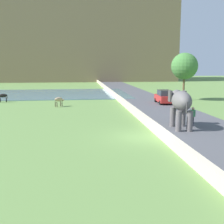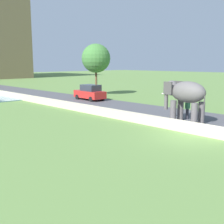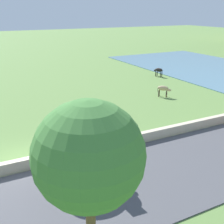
# 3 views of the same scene
# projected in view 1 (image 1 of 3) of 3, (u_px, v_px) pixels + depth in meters

# --- Properties ---
(ground_plane) EXTENTS (220.00, 220.00, 0.00)m
(ground_plane) POSITION_uv_depth(u_px,v_px,m) (143.00, 137.00, 19.41)
(ground_plane) COLOR #608442
(road_surface) EXTENTS (7.00, 120.00, 0.06)m
(road_surface) POSITION_uv_depth(u_px,v_px,m) (146.00, 100.00, 39.58)
(road_surface) COLOR #4C4C51
(road_surface) RESTS_ON ground
(barrier_wall) EXTENTS (0.40, 110.00, 0.68)m
(barrier_wall) POSITION_uv_depth(u_px,v_px,m) (121.00, 100.00, 37.13)
(barrier_wall) COLOR beige
(barrier_wall) RESTS_ON ground
(lake) EXTENTS (36.00, 18.00, 0.08)m
(lake) POSITION_uv_depth(u_px,v_px,m) (22.00, 94.00, 47.96)
(lake) COLOR slate
(lake) RESTS_ON ground
(hill_distant) EXTENTS (64.00, 28.00, 26.16)m
(hill_distant) POSITION_uv_depth(u_px,v_px,m) (73.00, 41.00, 93.42)
(hill_distant) COLOR #7F6B4C
(hill_distant) RESTS_ON ground
(elephant) EXTENTS (1.60, 3.52, 2.99)m
(elephant) POSITION_uv_depth(u_px,v_px,m) (181.00, 103.00, 21.70)
(elephant) COLOR #605B5B
(elephant) RESTS_ON ground
(person_beside_elephant) EXTENTS (0.36, 0.22, 1.63)m
(person_beside_elephant) POSITION_uv_depth(u_px,v_px,m) (193.00, 116.00, 22.52)
(person_beside_elephant) COLOR #33333D
(person_beside_elephant) RESTS_ON ground
(car_red) EXTENTS (1.95, 4.08, 1.80)m
(car_red) POSITION_uv_depth(u_px,v_px,m) (164.00, 97.00, 36.16)
(car_red) COLOR red
(car_red) RESTS_ON ground
(cow_black) EXTENTS (1.42, 0.73, 1.15)m
(cow_black) POSITION_uv_depth(u_px,v_px,m) (3.00, 96.00, 37.72)
(cow_black) COLOR black
(cow_black) RESTS_ON ground
(cow_tan) EXTENTS (1.25, 1.19, 1.15)m
(cow_tan) POSITION_uv_depth(u_px,v_px,m) (59.00, 100.00, 33.64)
(cow_tan) COLOR tan
(cow_tan) RESTS_ON ground
(tree_mid) EXTENTS (3.71, 3.71, 6.67)m
(tree_mid) POSITION_uv_depth(u_px,v_px,m) (185.00, 66.00, 39.24)
(tree_mid) COLOR brown
(tree_mid) RESTS_ON ground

